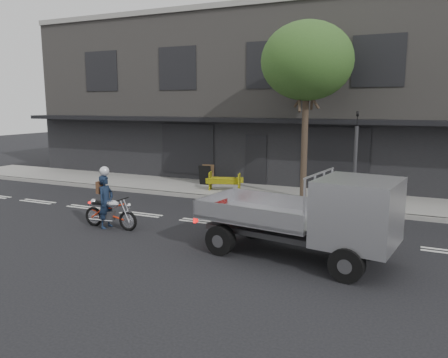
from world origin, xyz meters
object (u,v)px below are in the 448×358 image
street_tree (307,62)px  construction_barrier (222,182)px  flatbed_ute (338,213)px  traffic_light_pole (355,165)px  rider (106,202)px  sandwich_board (205,175)px  motorcycle (110,212)px

street_tree → construction_barrier: size_ratio=4.75×
flatbed_ute → construction_barrier: (-5.75, 6.20, -0.70)m
traffic_light_pole → rider: bearing=-142.1°
street_tree → traffic_light_pole: (2.00, -0.85, -3.63)m
rider → sandwich_board: 6.89m
rider → traffic_light_pole: bearing=-52.6°
traffic_light_pole → motorcycle: 8.32m
street_tree → motorcycle: 8.85m
rider → construction_barrier: rider is taller
motorcycle → flatbed_ute: bearing=-3.3°
motorcycle → sandwich_board: bearing=91.5°
street_tree → flatbed_ute: street_tree is taller
flatbed_ute → motorcycle: bearing=-174.4°
traffic_light_pole → flatbed_ute: traffic_light_pole is taller
sandwich_board → rider: bearing=-96.2°
street_tree → traffic_light_pole: size_ratio=1.93×
motorcycle → construction_barrier: (1.08, 5.87, 0.05)m
street_tree → construction_barrier: 5.80m
construction_barrier → street_tree: bearing=2.0°
street_tree → rider: street_tree is taller
flatbed_ute → street_tree: bearing=119.1°
traffic_light_pole → rider: (-6.59, -5.13, -0.84)m
construction_barrier → sandwich_board: sandwich_board is taller
sandwich_board → flatbed_ute: bearing=-52.6°
rider → construction_barrier: (1.23, 5.87, -0.26)m
motorcycle → sandwich_board: 6.89m
flatbed_ute → construction_barrier: 8.49m
rider → flatbed_ute: (6.99, -0.33, 0.44)m
construction_barrier → motorcycle: bearing=-100.4°
street_tree → sandwich_board: bearing=169.1°
rider → flatbed_ute: size_ratio=0.33×
sandwich_board → construction_barrier: bearing=-44.6°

